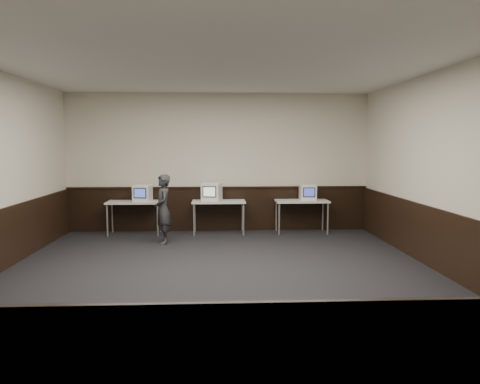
% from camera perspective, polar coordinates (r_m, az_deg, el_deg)
% --- Properties ---
extents(floor, '(8.00, 8.00, 0.00)m').
position_cam_1_polar(floor, '(7.21, -2.44, -10.45)').
color(floor, black).
rests_on(floor, ground).
extents(ceiling, '(8.00, 8.00, 0.00)m').
position_cam_1_polar(ceiling, '(7.02, -2.55, 15.50)').
color(ceiling, white).
rests_on(ceiling, back_wall).
extents(back_wall, '(7.00, 0.00, 7.00)m').
position_cam_1_polar(back_wall, '(10.93, -2.65, 3.61)').
color(back_wall, beige).
rests_on(back_wall, ground).
extents(front_wall, '(7.00, 0.00, 7.00)m').
position_cam_1_polar(front_wall, '(2.95, -1.93, -2.34)').
color(front_wall, beige).
rests_on(front_wall, ground).
extents(right_wall, '(0.00, 8.00, 8.00)m').
position_cam_1_polar(right_wall, '(7.79, 24.23, 2.22)').
color(right_wall, beige).
rests_on(right_wall, ground).
extents(wainscot_back, '(6.98, 0.04, 1.00)m').
position_cam_1_polar(wainscot_back, '(11.01, -2.62, -2.12)').
color(wainscot_back, black).
rests_on(wainscot_back, back_wall).
extents(wainscot_front, '(6.98, 0.04, 1.00)m').
position_cam_1_polar(wainscot_front, '(3.31, -1.87, -21.50)').
color(wainscot_front, black).
rests_on(wainscot_front, front_wall).
extents(wainscot_right, '(0.04, 7.98, 1.00)m').
position_cam_1_polar(wainscot_right, '(7.92, 23.77, -5.75)').
color(wainscot_right, black).
rests_on(wainscot_right, right_wall).
extents(wainscot_rail, '(6.98, 0.06, 0.04)m').
position_cam_1_polar(wainscot_rail, '(10.93, -2.63, 0.56)').
color(wainscot_rail, black).
rests_on(wainscot_rail, wainscot_back).
extents(desk_left, '(1.20, 0.60, 0.75)m').
position_cam_1_polar(desk_left, '(10.77, -12.78, -1.48)').
color(desk_left, silver).
rests_on(desk_left, ground).
extents(desk_center, '(1.20, 0.60, 0.75)m').
position_cam_1_polar(desk_center, '(10.61, -2.61, -1.45)').
color(desk_center, silver).
rests_on(desk_center, ground).
extents(desk_right, '(1.20, 0.60, 0.75)m').
position_cam_1_polar(desk_right, '(10.78, 7.54, -1.37)').
color(desk_right, silver).
rests_on(desk_right, ground).
extents(emac_left, '(0.42, 0.44, 0.37)m').
position_cam_1_polar(emac_left, '(10.68, -11.80, -0.13)').
color(emac_left, white).
rests_on(emac_left, desk_left).
extents(emac_center, '(0.50, 0.51, 0.41)m').
position_cam_1_polar(emac_center, '(10.60, -3.46, 0.04)').
color(emac_center, white).
rests_on(emac_center, desk_center).
extents(emac_right, '(0.37, 0.40, 0.36)m').
position_cam_1_polar(emac_right, '(10.80, 8.26, -0.03)').
color(emac_right, white).
rests_on(emac_right, desk_right).
extents(person, '(0.45, 0.58, 1.41)m').
position_cam_1_polar(person, '(9.65, -9.38, -2.07)').
color(person, '#27292D').
rests_on(person, ground).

